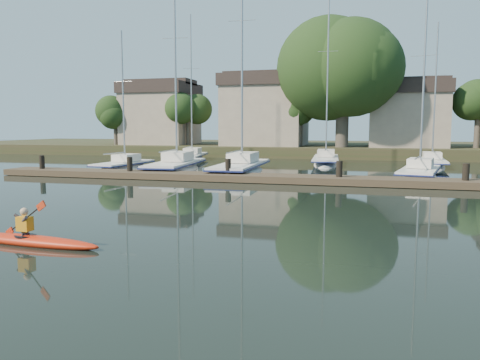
% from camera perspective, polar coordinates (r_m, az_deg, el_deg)
% --- Properties ---
extents(ground, '(160.00, 160.00, 0.00)m').
position_cam_1_polar(ground, '(11.79, -7.06, -8.09)').
color(ground, black).
rests_on(ground, ground).
extents(kayak, '(4.12, 0.98, 1.31)m').
position_cam_1_polar(kayak, '(13.03, -24.32, -6.50)').
color(kayak, red).
rests_on(kayak, ground).
extents(dock, '(34.00, 2.00, 1.80)m').
position_cam_1_polar(dock, '(25.09, 5.12, 0.19)').
color(dock, '#4F3E2D').
rests_on(dock, ground).
extents(sailboat_0, '(2.27, 6.74, 10.52)m').
position_cam_1_polar(sailboat_0, '(33.26, -13.99, 0.93)').
color(sailboat_0, silver).
rests_on(sailboat_0, ground).
extents(sailboat_1, '(3.10, 9.32, 14.96)m').
position_cam_1_polar(sailboat_1, '(31.24, -7.82, 0.66)').
color(sailboat_1, silver).
rests_on(sailboat_1, ground).
extents(sailboat_2, '(2.52, 9.90, 16.30)m').
position_cam_1_polar(sailboat_2, '(29.68, 0.12, 0.41)').
color(sailboat_2, silver).
rests_on(sailboat_2, ground).
extents(sailboat_3, '(3.38, 7.73, 12.08)m').
position_cam_1_polar(sailboat_3, '(28.87, 20.98, -0.15)').
color(sailboat_3, silver).
rests_on(sailboat_3, ground).
extents(sailboat_5, '(3.40, 8.47, 13.67)m').
position_cam_1_polar(sailboat_5, '(41.23, -5.91, 2.14)').
color(sailboat_5, silver).
rests_on(sailboat_5, ground).
extents(sailboat_6, '(2.63, 9.56, 15.02)m').
position_cam_1_polar(sailboat_6, '(37.60, 10.39, 1.64)').
color(sailboat_6, silver).
rests_on(sailboat_6, ground).
extents(sailboat_7, '(2.33, 7.30, 11.61)m').
position_cam_1_polar(sailboat_7, '(37.39, 22.34, 1.23)').
color(sailboat_7, silver).
rests_on(sailboat_7, ground).
extents(shore, '(90.00, 25.25, 12.75)m').
position_cam_1_polar(shore, '(50.91, 12.21, 6.69)').
color(shore, '#29351A').
rests_on(shore, ground).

